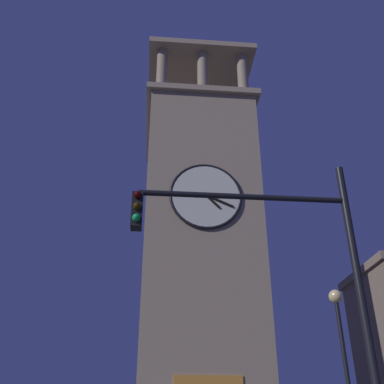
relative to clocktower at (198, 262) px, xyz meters
The scene contains 3 objects.
clocktower is the anchor object (origin of this frame).
traffic_signal_near 19.48m from the clocktower, 89.60° to the left, with size 4.53×0.41×6.65m.
street_lamp 14.49m from the clocktower, 104.71° to the left, with size 0.44×0.44×5.73m.
Camera 1 is at (0.74, 21.72, 1.41)m, focal length 43.52 mm.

